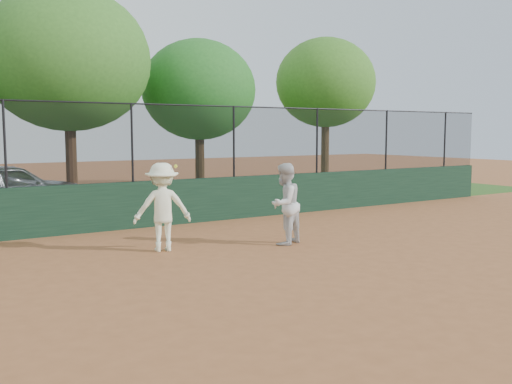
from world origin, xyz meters
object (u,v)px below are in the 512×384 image
parked_car (6,188)px  player_second (284,204)px  tree_2 (68,60)px  tree_4 (326,83)px  tree_3 (199,90)px  player_main (162,207)px

parked_car → player_second: (4.36, -8.15, 0.10)m
parked_car → tree_2: (2.18, 0.91, 4.02)m
tree_4 → tree_3: bearing=175.6°
parked_car → player_main: bearing=-177.9°
parked_car → tree_3: (7.35, 1.70, 3.29)m
parked_car → tree_4: size_ratio=0.71×
parked_car → tree_3: bearing=-88.8°
parked_car → player_second: bearing=-163.7°
player_second → tree_3: bearing=-130.6°
tree_4 → parked_car: bearing=-174.6°
player_second → tree_3: size_ratio=0.30×
player_second → parked_car: bearing=-85.6°
player_main → tree_3: size_ratio=0.30×
parked_car → tree_4: bearing=-96.5°
tree_2 → tree_3: 5.27m
tree_4 → tree_2: bearing=-178.3°
tree_3 → tree_4: tree_4 is taller
parked_car → tree_4: tree_4 is taller
parked_car → player_main: 7.58m
parked_car → tree_2: tree_2 is taller
player_second → tree_2: bearing=-100.2°
tree_2 → parked_car: bearing=-157.3°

